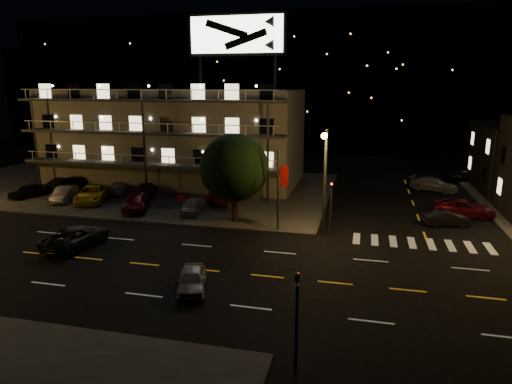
% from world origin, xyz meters
% --- Properties ---
extents(ground, '(140.00, 140.00, 0.00)m').
position_xyz_m(ground, '(0.00, 0.00, 0.00)').
color(ground, black).
rests_on(ground, ground).
extents(curb_nw, '(44.00, 24.00, 0.15)m').
position_xyz_m(curb_nw, '(-14.00, 20.00, 0.07)').
color(curb_nw, '#323230').
rests_on(curb_nw, ground).
extents(motel, '(28.00, 13.80, 18.10)m').
position_xyz_m(motel, '(-9.94, 23.88, 5.34)').
color(motel, gray).
rests_on(motel, ground).
extents(hill_backdrop, '(120.00, 25.00, 24.00)m').
position_xyz_m(hill_backdrop, '(-5.94, 68.78, 11.55)').
color(hill_backdrop, black).
rests_on(hill_backdrop, ground).
extents(streetlight_nc, '(0.44, 1.92, 8.00)m').
position_xyz_m(streetlight_nc, '(8.50, 7.94, 4.96)').
color(streetlight_nc, '#2D2D30').
rests_on(streetlight_nc, ground).
extents(signal_nw, '(0.20, 0.27, 4.60)m').
position_xyz_m(signal_nw, '(9.00, 8.50, 2.57)').
color(signal_nw, '#2D2D30').
rests_on(signal_nw, ground).
extents(signal_sw, '(0.20, 0.27, 4.60)m').
position_xyz_m(signal_sw, '(9.00, -8.50, 2.57)').
color(signal_sw, '#2D2D30').
rests_on(signal_sw, ground).
extents(banner_north, '(0.83, 0.16, 6.40)m').
position_xyz_m(banner_north, '(5.09, 8.40, 3.43)').
color(banner_north, '#2D2D30').
rests_on(banner_north, ground).
extents(stop_sign, '(0.91, 0.11, 2.61)m').
position_xyz_m(stop_sign, '(-3.00, 8.57, 1.71)').
color(stop_sign, '#2D2D30').
rests_on(stop_sign, ground).
extents(tree, '(5.73, 5.51, 7.21)m').
position_xyz_m(tree, '(1.06, 9.93, 4.43)').
color(tree, black).
rests_on(tree, curb_nw).
extents(lot_car_0, '(2.64, 4.11, 1.30)m').
position_xyz_m(lot_car_0, '(-21.19, 12.90, 0.80)').
color(lot_car_0, black).
rests_on(lot_car_0, curb_nw).
extents(lot_car_1, '(2.48, 4.39, 1.37)m').
position_xyz_m(lot_car_1, '(-16.71, 12.38, 0.83)').
color(lot_car_1, gray).
rests_on(lot_car_1, curb_nw).
extents(lot_car_2, '(4.19, 6.01, 1.52)m').
position_xyz_m(lot_car_2, '(-13.89, 12.76, 0.91)').
color(lot_car_2, gold).
rests_on(lot_car_2, curb_nw).
extents(lot_car_3, '(3.56, 5.36, 1.44)m').
position_xyz_m(lot_car_3, '(-8.36, 11.01, 0.87)').
color(lot_car_3, '#540C15').
rests_on(lot_car_3, curb_nw).
extents(lot_car_4, '(1.76, 3.78, 1.25)m').
position_xyz_m(lot_car_4, '(-3.17, 11.29, 0.78)').
color(lot_car_4, gray).
rests_on(lot_car_4, curb_nw).
extents(lot_car_5, '(1.99, 4.05, 1.28)m').
position_xyz_m(lot_car_5, '(-19.86, 16.82, 0.79)').
color(lot_car_5, black).
rests_on(lot_car_5, curb_nw).
extents(lot_car_6, '(2.64, 4.95, 1.33)m').
position_xyz_m(lot_car_6, '(-18.82, 17.49, 0.81)').
color(lot_car_6, black).
rests_on(lot_car_6, curb_nw).
extents(lot_car_7, '(2.99, 4.59, 1.24)m').
position_xyz_m(lot_car_7, '(-13.07, 16.25, 0.77)').
color(lot_car_7, gray).
rests_on(lot_car_7, curb_nw).
extents(lot_car_8, '(3.14, 4.75, 1.50)m').
position_xyz_m(lot_car_8, '(-9.80, 15.89, 0.90)').
color(lot_car_8, black).
rests_on(lot_car_8, curb_nw).
extents(lot_car_9, '(2.30, 4.82, 1.52)m').
position_xyz_m(lot_car_9, '(-1.47, 15.52, 0.91)').
color(lot_car_9, '#540C15').
rests_on(lot_car_9, curb_nw).
extents(side_car_0, '(3.91, 2.25, 1.22)m').
position_xyz_m(side_car_0, '(17.90, 13.12, 0.61)').
color(side_car_0, black).
rests_on(side_car_0, ground).
extents(side_car_1, '(5.32, 3.00, 1.40)m').
position_xyz_m(side_car_1, '(19.82, 16.44, 0.70)').
color(side_car_1, '#540C15').
rests_on(side_car_1, ground).
extents(side_car_2, '(5.26, 3.73, 1.42)m').
position_xyz_m(side_car_2, '(18.57, 25.96, 0.71)').
color(side_car_2, gray).
rests_on(side_car_2, ground).
extents(side_car_3, '(4.58, 2.73, 1.46)m').
position_xyz_m(side_car_3, '(22.64, 31.55, 0.73)').
color(side_car_3, black).
rests_on(side_car_3, ground).
extents(road_car_east, '(2.54, 3.98, 1.26)m').
position_xyz_m(road_car_east, '(2.34, -2.79, 0.63)').
color(road_car_east, gray).
rests_on(road_car_east, ground).
extents(road_car_west, '(2.93, 5.50, 1.47)m').
position_xyz_m(road_car_west, '(-8.05, 1.79, 0.74)').
color(road_car_west, black).
rests_on(road_car_west, ground).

